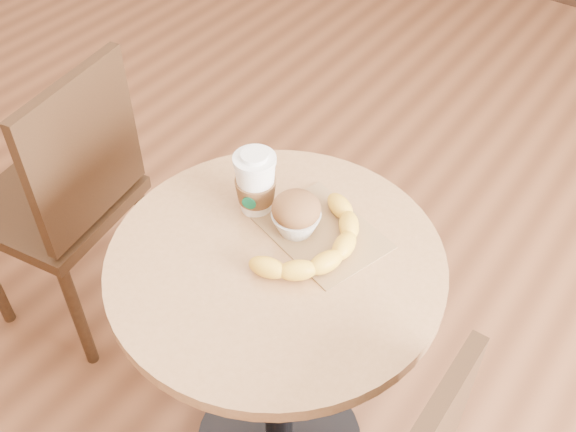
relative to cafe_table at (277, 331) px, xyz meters
The scene contains 6 objects.
cafe_table is the anchor object (origin of this frame).
chair_left 0.74m from the cafe_table, behind, with size 0.44×0.44×0.88m.
kraft_bag 0.26m from the cafe_table, 71.71° to the left, with size 0.24×0.18×0.00m, color olive.
coffee_cup 0.33m from the cafe_table, 142.44° to the left, with size 0.09×0.09×0.14m.
muffin 0.29m from the cafe_table, 97.36° to the left, with size 0.10×0.10×0.09m.
banana 0.27m from the cafe_table, 48.11° to the left, with size 0.16×0.29×0.04m, color yellow, non-canonical shape.
Camera 1 is at (0.58, -0.70, 1.71)m, focal length 42.00 mm.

